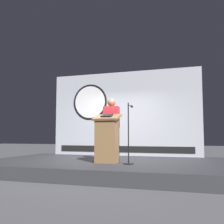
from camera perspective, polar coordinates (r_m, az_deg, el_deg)
ground_plane at (r=7.30m, az=-1.42°, el=-12.65°), size 40.00×40.00×0.00m
stage_platform at (r=7.28m, az=-1.42°, el=-11.48°), size 6.40×4.00×0.30m
banner_display at (r=9.04m, az=2.24°, el=-0.31°), size 5.08×0.12×2.82m
podium at (r=6.64m, az=-1.06°, el=-5.73°), size 0.64×0.49×1.22m
speaker_person at (r=7.12m, az=-0.13°, el=-3.59°), size 0.40×0.26×1.66m
microphone_stand at (r=6.38m, az=3.64°, el=-6.48°), size 0.24×0.51×1.45m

